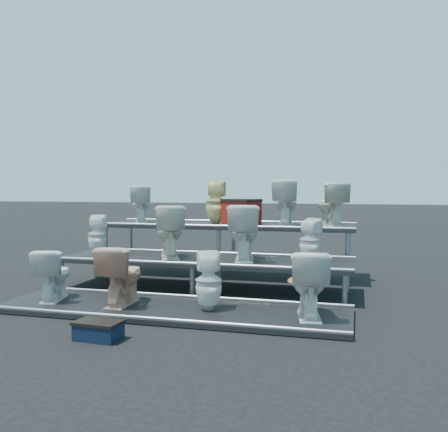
% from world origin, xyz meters
% --- Properties ---
extents(ground, '(80.00, 80.00, 0.00)m').
position_xyz_m(ground, '(0.00, 0.00, 0.00)').
color(ground, black).
rests_on(ground, ground).
extents(tier_front, '(4.20, 1.20, 0.06)m').
position_xyz_m(tier_front, '(0.00, -1.30, 0.03)').
color(tier_front, black).
rests_on(tier_front, ground).
extents(tier_mid, '(4.20, 1.20, 0.46)m').
position_xyz_m(tier_mid, '(0.00, 0.00, 0.23)').
color(tier_mid, black).
rests_on(tier_mid, ground).
extents(tier_back, '(4.20, 1.20, 0.86)m').
position_xyz_m(tier_back, '(0.00, 1.30, 0.43)').
color(tier_back, black).
rests_on(tier_back, ground).
extents(toilet_0, '(0.51, 0.70, 0.65)m').
position_xyz_m(toilet_0, '(-1.56, -1.30, 0.38)').
color(toilet_0, white).
rests_on(toilet_0, tier_front).
extents(toilet_1, '(0.42, 0.72, 0.72)m').
position_xyz_m(toilet_1, '(-0.62, -1.30, 0.42)').
color(toilet_1, '#E5AA8B').
rests_on(toilet_1, tier_front).
extents(toilet_2, '(0.38, 0.39, 0.68)m').
position_xyz_m(toilet_2, '(0.48, -1.30, 0.40)').
color(toilet_2, white).
rests_on(toilet_2, tier_front).
extents(toilet_3, '(0.53, 0.78, 0.74)m').
position_xyz_m(toilet_3, '(1.62, -1.30, 0.43)').
color(toilet_3, white).
rests_on(toilet_3, tier_front).
extents(toilet_4, '(0.34, 0.34, 0.60)m').
position_xyz_m(toilet_4, '(-1.68, 0.00, 0.76)').
color(toilet_4, white).
rests_on(toilet_4, tier_mid).
extents(toilet_5, '(0.70, 0.85, 0.76)m').
position_xyz_m(toilet_5, '(-0.51, 0.00, 0.84)').
color(toilet_5, silver).
rests_on(toilet_5, tier_mid).
extents(toilet_6, '(0.58, 0.83, 0.78)m').
position_xyz_m(toilet_6, '(0.59, 0.00, 0.85)').
color(toilet_6, white).
rests_on(toilet_6, tier_mid).
extents(toilet_7, '(0.35, 0.35, 0.60)m').
position_xyz_m(toilet_7, '(1.50, 0.00, 0.76)').
color(toilet_7, white).
rests_on(toilet_7, tier_mid).
extents(toilet_8, '(0.59, 0.72, 0.64)m').
position_xyz_m(toilet_8, '(-1.56, 1.30, 1.18)').
color(toilet_8, white).
rests_on(toilet_8, tier_back).
extents(toilet_9, '(0.38, 0.39, 0.74)m').
position_xyz_m(toilet_9, '(-0.19, 1.30, 1.23)').
color(toilet_9, '#ECE195').
rests_on(toilet_9, tier_back).
extents(toilet_10, '(0.48, 0.76, 0.73)m').
position_xyz_m(toilet_10, '(0.98, 1.30, 1.23)').
color(toilet_10, white).
rests_on(toilet_10, tier_back).
extents(toilet_11, '(0.63, 0.78, 0.69)m').
position_xyz_m(toilet_11, '(1.71, 1.30, 1.21)').
color(toilet_11, silver).
rests_on(toilet_11, tier_back).
extents(red_crate, '(0.65, 0.59, 0.38)m').
position_xyz_m(red_crate, '(0.27, 1.24, 1.05)').
color(red_crate, maroon).
rests_on(red_crate, tier_back).
extents(step_stool, '(0.45, 0.29, 0.15)m').
position_xyz_m(step_stool, '(-0.28, -2.47, 0.08)').
color(step_stool, black).
rests_on(step_stool, ground).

